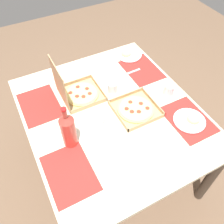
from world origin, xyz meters
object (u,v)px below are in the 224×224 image
object	(u,v)px
pizza_box_edge_far	(136,109)
plate_far_left	(129,55)
cup_spare	(169,90)
condiment_bowl	(98,121)
plate_far_right	(190,121)
cup_red	(112,88)
soda_bottle	(68,130)
pizza_box_corner_right	(77,92)

from	to	relation	value
pizza_box_edge_far	plate_far_left	size ratio (longest dim) A/B	1.33
cup_spare	condiment_bowl	distance (m)	0.58
plate_far_right	cup_red	size ratio (longest dim) A/B	2.49
soda_bottle	cup_spare	xyz separation A→B (m)	(0.06, -0.80, -0.08)
pizza_box_corner_right	cup_red	xyz separation A→B (m)	(-0.08, -0.25, -0.01)
plate_far_left	condiment_bowl	world-z (taller)	condiment_bowl
soda_bottle	condiment_bowl	distance (m)	0.25
cup_spare	cup_red	distance (m)	0.42
pizza_box_corner_right	cup_spare	distance (m)	0.68
plate_far_right	soda_bottle	size ratio (longest dim) A/B	0.67
pizza_box_corner_right	plate_far_left	size ratio (longest dim) A/B	1.47
pizza_box_edge_far	cup_spare	size ratio (longest dim) A/B	3.11
cup_spare	condiment_bowl	xyz separation A→B (m)	(-0.00, 0.58, -0.02)
condiment_bowl	plate_far_left	bearing A→B (deg)	-45.36
pizza_box_edge_far	pizza_box_corner_right	xyz separation A→B (m)	(0.31, 0.31, 0.04)
pizza_box_corner_right	plate_far_left	distance (m)	0.64
plate_far_right	condiment_bowl	distance (m)	0.62
plate_far_left	condiment_bowl	xyz separation A→B (m)	(-0.56, 0.56, 0.02)
pizza_box_edge_far	cup_spare	distance (m)	0.30
plate_far_left	cup_red	bearing A→B (deg)	134.86
pizza_box_edge_far	pizza_box_corner_right	distance (m)	0.45
cup_spare	pizza_box_edge_far	bearing A→B (deg)	93.76
plate_far_right	plate_far_left	world-z (taller)	same
pizza_box_edge_far	plate_far_right	distance (m)	0.37
pizza_box_edge_far	cup_red	xyz separation A→B (m)	(0.24, 0.06, 0.03)
pizza_box_edge_far	plate_far_right	bearing A→B (deg)	-133.46
plate_far_left	cup_spare	size ratio (longest dim) A/B	2.33
pizza_box_corner_right	plate_far_right	world-z (taller)	pizza_box_corner_right
cup_spare	cup_red	size ratio (longest dim) A/B	1.09
pizza_box_edge_far	cup_red	bearing A→B (deg)	14.45
plate_far_right	condiment_bowl	bearing A→B (deg)	63.60
plate_far_right	pizza_box_corner_right	bearing A→B (deg)	45.59
plate_far_right	soda_bottle	world-z (taller)	soda_bottle
plate_far_right	plate_far_left	bearing A→B (deg)	-0.33
pizza_box_corner_right	plate_far_left	bearing A→B (deg)	-66.18
plate_far_right	condiment_bowl	size ratio (longest dim) A/B	2.41
pizza_box_corner_right	plate_far_right	size ratio (longest dim) A/B	1.50
pizza_box_edge_far	plate_far_right	xyz separation A→B (m)	(-0.26, -0.27, -0.00)
plate_far_right	soda_bottle	xyz separation A→B (m)	(0.21, 0.78, 0.12)
plate_far_left	condiment_bowl	distance (m)	0.79
pizza_box_corner_right	condiment_bowl	distance (m)	0.30
cup_red	condiment_bowl	bearing A→B (deg)	134.31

